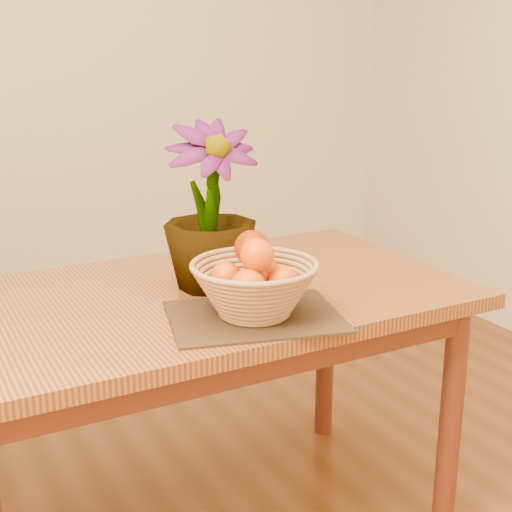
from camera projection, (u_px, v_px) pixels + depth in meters
name	position (u px, v px, depth m)	size (l,w,h in m)	color
wall_back	(32.00, 53.00, 3.38)	(4.00, 0.02, 2.70)	beige
table	(202.00, 322.00, 1.92)	(1.40, 0.80, 0.75)	brown
placemat	(254.00, 317.00, 1.71)	(0.41, 0.30, 0.01)	#352013
wicker_basket	(254.00, 291.00, 1.69)	(0.31, 0.31, 0.13)	#A87B46
orange_pile	(254.00, 267.00, 1.68)	(0.18, 0.19, 0.15)	#E63A03
potted_plant	(210.00, 207.00, 1.87)	(0.25, 0.25, 0.44)	#1D4413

